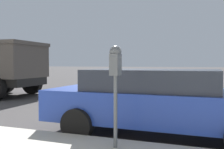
{
  "coord_description": "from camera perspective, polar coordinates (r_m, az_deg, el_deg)",
  "views": [
    {
      "loc": [
        -6.52,
        -1.36,
        1.51
      ],
      "look_at": [
        -2.28,
        0.24,
        1.32
      ],
      "focal_mm": 42.0,
      "sensor_mm": 36.0,
      "label": 1
    }
  ],
  "objects": [
    {
      "name": "car_blue",
      "position": [
        5.52,
        10.28,
        -5.51
      ],
      "size": [
        2.09,
        4.74,
        1.38
      ],
      "rotation": [
        0.0,
        0.0,
        3.13
      ],
      "color": "navy",
      "rests_on": "ground_plane"
    },
    {
      "name": "parking_meter",
      "position": [
        4.1,
        0.76,
        1.04
      ],
      "size": [
        0.21,
        0.19,
        1.61
      ],
      "color": "#4C5156",
      "rests_on": "sidewalk"
    },
    {
      "name": "ground_plane",
      "position": [
        6.83,
        8.76,
        -10.36
      ],
      "size": [
        220.0,
        220.0,
        0.0
      ],
      "primitive_type": "plane",
      "color": "#3D3A3A"
    }
  ]
}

